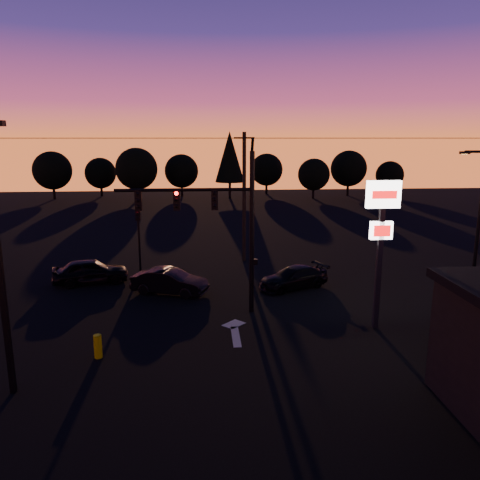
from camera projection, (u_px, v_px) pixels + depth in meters
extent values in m
plane|color=black|center=(226.00, 347.00, 19.69)|extent=(120.00, 120.00, 0.00)
cube|color=beige|center=(236.00, 336.00, 20.70)|extent=(0.35, 2.20, 0.01)
cube|color=beige|center=(234.00, 324.00, 22.06)|extent=(1.20, 1.20, 0.01)
cylinder|color=black|center=(252.00, 234.00, 22.84)|extent=(0.24, 0.24, 8.00)
cylinder|color=black|center=(252.00, 147.00, 21.93)|extent=(0.14, 0.52, 0.76)
cylinder|color=black|center=(184.00, 190.00, 22.11)|extent=(6.50, 0.16, 0.16)
cube|color=black|center=(215.00, 200.00, 22.33)|extent=(0.32, 0.22, 0.95)
sphere|color=black|center=(215.00, 193.00, 22.13)|extent=(0.18, 0.18, 0.18)
sphere|color=black|center=(215.00, 199.00, 22.20)|extent=(0.18, 0.18, 0.18)
sphere|color=black|center=(215.00, 206.00, 22.26)|extent=(0.18, 0.18, 0.18)
cube|color=black|center=(177.00, 200.00, 22.19)|extent=(0.32, 0.22, 0.95)
sphere|color=#FF0705|center=(176.00, 193.00, 21.99)|extent=(0.18, 0.18, 0.18)
sphere|color=black|center=(176.00, 200.00, 22.06)|extent=(0.18, 0.18, 0.18)
sphere|color=black|center=(177.00, 206.00, 22.12)|extent=(0.18, 0.18, 0.18)
cube|color=black|center=(138.00, 201.00, 22.06)|extent=(0.32, 0.22, 0.95)
sphere|color=black|center=(138.00, 194.00, 21.85)|extent=(0.18, 0.18, 0.18)
sphere|color=black|center=(138.00, 200.00, 21.92)|extent=(0.18, 0.18, 0.18)
sphere|color=black|center=(138.00, 206.00, 21.98)|extent=(0.18, 0.18, 0.18)
cube|color=black|center=(255.00, 262.00, 23.15)|extent=(0.22, 0.18, 0.28)
cylinder|color=black|center=(139.00, 246.00, 30.11)|extent=(0.14, 0.14, 3.60)
cube|color=black|center=(138.00, 214.00, 29.66)|extent=(0.30, 0.20, 0.90)
sphere|color=#FF0705|center=(137.00, 209.00, 29.48)|extent=(0.18, 0.18, 0.18)
sphere|color=black|center=(138.00, 213.00, 29.54)|extent=(0.18, 0.18, 0.18)
sphere|color=black|center=(138.00, 218.00, 29.60)|extent=(0.18, 0.18, 0.18)
cube|color=black|center=(0.00, 267.00, 15.22)|extent=(0.18, 0.18, 9.00)
cube|color=black|center=(379.00, 261.00, 21.00)|extent=(0.22, 0.22, 6.40)
cube|color=white|center=(383.00, 194.00, 20.35)|extent=(1.50, 0.25, 1.20)
cube|color=red|center=(385.00, 195.00, 20.22)|extent=(1.10, 0.02, 0.35)
cube|color=white|center=(381.00, 230.00, 20.70)|extent=(1.00, 0.22, 0.80)
cube|color=red|center=(382.00, 231.00, 20.57)|extent=(0.75, 0.02, 0.50)
cylinder|color=black|center=(479.00, 225.00, 25.26)|extent=(0.20, 0.20, 8.00)
cylinder|color=black|center=(476.00, 152.00, 24.37)|extent=(1.20, 0.14, 0.14)
cube|color=black|center=(465.00, 153.00, 24.34)|extent=(0.50, 0.22, 0.14)
plane|color=#FFB759|center=(465.00, 154.00, 24.35)|extent=(0.35, 0.35, 0.00)
cylinder|color=black|center=(244.00, 198.00, 32.50)|extent=(0.26, 0.26, 9.00)
cube|color=black|center=(244.00, 138.00, 31.62)|extent=(1.40, 0.10, 0.10)
cylinder|color=black|center=(107.00, 139.00, 30.36)|extent=(18.00, 0.02, 0.02)
cylinder|color=black|center=(109.00, 138.00, 30.93)|extent=(18.00, 0.02, 0.02)
cylinder|color=black|center=(111.00, 139.00, 31.53)|extent=(18.00, 0.02, 0.02)
cylinder|color=black|center=(377.00, 139.00, 31.74)|extent=(18.00, 0.02, 0.02)
cylinder|color=black|center=(374.00, 138.00, 32.31)|extent=(18.00, 0.02, 0.02)
cylinder|color=black|center=(371.00, 139.00, 32.91)|extent=(18.00, 0.02, 0.02)
cylinder|color=#CDCB00|center=(98.00, 346.00, 18.63)|extent=(0.32, 0.32, 0.96)
cylinder|color=black|center=(54.00, 194.00, 66.50)|extent=(0.36, 0.36, 1.62)
sphere|color=black|center=(52.00, 171.00, 65.80)|extent=(5.36, 5.36, 5.36)
cylinder|color=black|center=(102.00, 192.00, 69.91)|extent=(0.36, 0.36, 1.38)
sphere|color=black|center=(100.00, 173.00, 69.32)|extent=(4.54, 4.54, 4.54)
cylinder|color=black|center=(138.00, 194.00, 65.46)|extent=(0.36, 0.36, 1.75)
sphere|color=black|center=(137.00, 169.00, 64.71)|extent=(5.77, 5.78, 5.78)
cylinder|color=black|center=(182.00, 191.00, 69.85)|extent=(0.36, 0.36, 1.50)
sphere|color=black|center=(181.00, 171.00, 69.20)|extent=(4.95, 4.95, 4.95)
cylinder|color=black|center=(230.00, 190.00, 67.37)|extent=(0.36, 0.36, 2.38)
cone|color=black|center=(230.00, 157.00, 66.35)|extent=(4.18, 4.18, 7.12)
cylinder|color=black|center=(266.00, 189.00, 72.79)|extent=(0.36, 0.36, 1.50)
sphere|color=black|center=(267.00, 170.00, 72.15)|extent=(4.95, 4.95, 4.95)
cylinder|color=black|center=(313.00, 194.00, 67.42)|extent=(0.36, 0.36, 1.38)
sphere|color=black|center=(314.00, 174.00, 66.83)|extent=(4.54, 4.54, 4.54)
cylinder|color=black|center=(348.00, 190.00, 70.78)|extent=(0.36, 0.36, 1.62)
sphere|color=black|center=(349.00, 168.00, 70.08)|extent=(5.36, 5.36, 5.36)
cylinder|color=black|center=(389.00, 192.00, 70.31)|extent=(0.36, 0.36, 1.25)
sphere|color=black|center=(390.00, 175.00, 69.77)|extent=(4.12, 4.12, 4.12)
imported|color=black|center=(91.00, 271.00, 28.14)|extent=(4.68, 2.70, 1.50)
imported|color=black|center=(170.00, 281.00, 26.28)|extent=(4.52, 2.84, 1.41)
imported|color=black|center=(293.00, 277.00, 27.31)|extent=(4.62, 3.38, 1.24)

